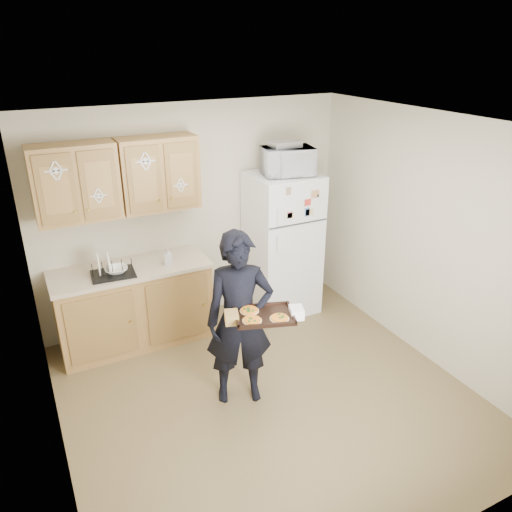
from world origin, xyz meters
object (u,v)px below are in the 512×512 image
(baking_tray, at_px, (264,316))
(microwave, at_px, (288,161))
(refrigerator, at_px, (282,244))
(person, at_px, (240,320))
(dish_rack, at_px, (112,267))

(baking_tray, distance_m, microwave, 2.08)
(refrigerator, height_order, microwave, microwave)
(refrigerator, bearing_deg, microwave, -70.21)
(refrigerator, distance_m, person, 1.75)
(refrigerator, distance_m, microwave, 1.00)
(baking_tray, xyz_separation_m, dish_rack, (-0.92, 1.54, -0.00))
(dish_rack, bearing_deg, baking_tray, -59.12)
(refrigerator, xyz_separation_m, microwave, (0.02, -0.05, 1.00))
(person, distance_m, microwave, 2.01)
(refrigerator, bearing_deg, baking_tray, -124.07)
(refrigerator, bearing_deg, dish_rack, -178.57)
(baking_tray, height_order, dish_rack, dish_rack)
(baking_tray, distance_m, dish_rack, 1.79)
(person, distance_m, baking_tray, 0.34)
(person, bearing_deg, microwave, 65.06)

